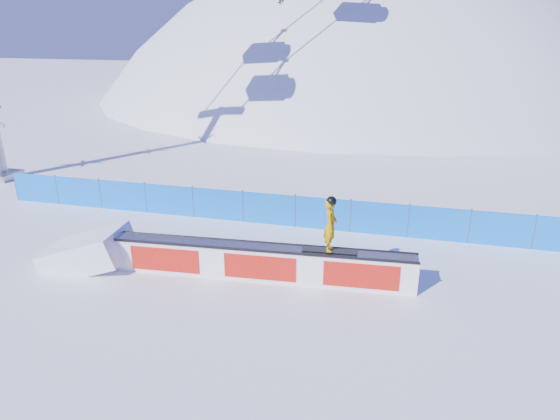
# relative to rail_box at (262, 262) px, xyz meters

# --- Properties ---
(ground) EXTENTS (160.00, 160.00, 0.00)m
(ground) POSITION_rel_rail_box_xyz_m (-0.92, -0.39, -0.52)
(ground) COLOR white
(ground) RESTS_ON ground
(snow_hill) EXTENTS (64.00, 64.00, 64.00)m
(snow_hill) POSITION_rel_rail_box_xyz_m (-0.92, 41.61, -18.52)
(snow_hill) COLOR white
(snow_hill) RESTS_ON ground
(safety_fence) EXTENTS (22.05, 0.05, 1.30)m
(safety_fence) POSITION_rel_rail_box_xyz_m (-0.92, 4.11, 0.08)
(safety_fence) COLOR blue
(safety_fence) RESTS_ON ground
(rail_box) EXTENTS (8.82, 1.23, 1.06)m
(rail_box) POSITION_rel_rail_box_xyz_m (0.00, 0.00, 0.00)
(rail_box) COLOR white
(rail_box) RESTS_ON ground
(snow_ramp) EXTENTS (2.78, 1.85, 1.67)m
(snow_ramp) POSITION_rel_rail_box_xyz_m (-5.48, -0.38, -0.52)
(snow_ramp) COLOR white
(snow_ramp) RESTS_ON ground
(snowboarder) EXTENTS (1.56, 0.56, 1.61)m
(snowboarder) POSITION_rel_rail_box_xyz_m (1.94, 0.14, 1.33)
(snowboarder) COLOR black
(snowboarder) RESTS_ON rail_box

